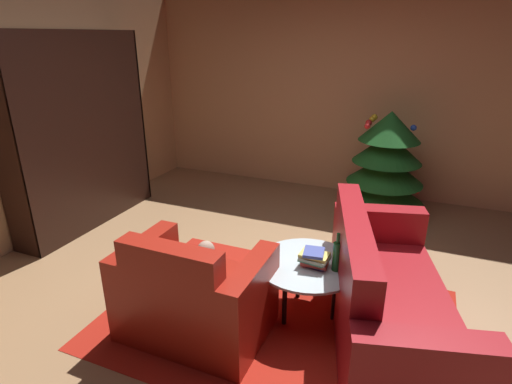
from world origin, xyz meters
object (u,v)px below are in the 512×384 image
at_px(couch_red, 384,300).
at_px(decorated_tree, 386,164).
at_px(bookshelf_unit, 89,131).
at_px(armchair_red, 194,297).
at_px(coffee_table, 308,267).
at_px(book_stack_on_table, 314,258).
at_px(bottle_on_table, 337,256).

height_order(couch_red, decorated_tree, decorated_tree).
distance_m(bookshelf_unit, couch_red, 3.58).
relative_size(armchair_red, decorated_tree, 0.82).
xyz_separation_m(bookshelf_unit, couch_red, (3.39, -0.89, -0.74)).
xyz_separation_m(couch_red, coffee_table, (-0.58, 0.04, 0.11)).
bearing_deg(bookshelf_unit, decorated_tree, 23.88).
xyz_separation_m(couch_red, book_stack_on_table, (-0.52, 0.01, 0.22)).
distance_m(bookshelf_unit, armchair_red, 2.63).
relative_size(bookshelf_unit, armchair_red, 2.06).
xyz_separation_m(coffee_table, book_stack_on_table, (0.06, -0.03, 0.11)).
relative_size(armchair_red, book_stack_on_table, 4.52).
height_order(armchair_red, coffee_table, armchair_red).
bearing_deg(book_stack_on_table, bottle_on_table, 4.47).
bearing_deg(decorated_tree, couch_red, -83.48).
bearing_deg(armchair_red, bookshelf_unit, 147.18).
bearing_deg(bottle_on_table, book_stack_on_table, -175.53).
bearing_deg(book_stack_on_table, coffee_table, 149.41).
height_order(book_stack_on_table, decorated_tree, decorated_tree).
relative_size(bookshelf_unit, bottle_on_table, 7.12).
height_order(armchair_red, book_stack_on_table, armchair_red).
distance_m(coffee_table, bottle_on_table, 0.27).
height_order(bookshelf_unit, coffee_table, bookshelf_unit).
height_order(bookshelf_unit, book_stack_on_table, bookshelf_unit).
bearing_deg(coffee_table, bookshelf_unit, 163.21).
bearing_deg(couch_red, book_stack_on_table, 179.39).
xyz_separation_m(bookshelf_unit, armchair_red, (2.12, -1.37, -0.74)).
bearing_deg(couch_red, bookshelf_unit, 165.33).
distance_m(coffee_table, decorated_tree, 2.26).
relative_size(couch_red, coffee_table, 2.45).
bearing_deg(bookshelf_unit, couch_red, -14.67).
bearing_deg(bookshelf_unit, coffee_table, -16.79).
bearing_deg(decorated_tree, book_stack_on_table, -96.57).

